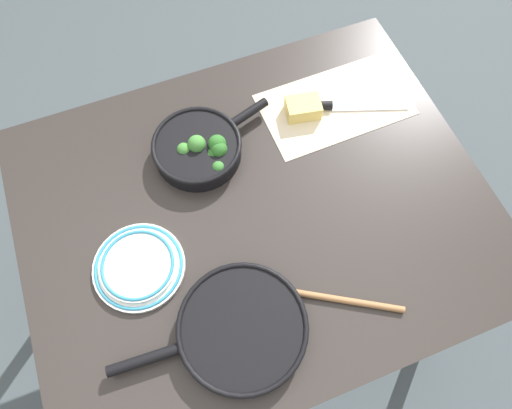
% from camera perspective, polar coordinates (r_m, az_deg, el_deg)
% --- Properties ---
extents(ground_plane, '(14.00, 14.00, 0.00)m').
position_cam_1_polar(ground_plane, '(1.82, 0.00, -9.96)').
color(ground_plane, '#424C51').
extents(dining_table_red, '(1.14, 0.92, 0.73)m').
position_cam_1_polar(dining_table_red, '(1.20, 0.00, -2.03)').
color(dining_table_red, '#2D2826').
rests_on(dining_table_red, ground_plane).
extents(skillet_broccoli, '(0.33, 0.23, 0.07)m').
position_cam_1_polar(skillet_broccoli, '(1.17, -7.10, 6.98)').
color(skillet_broccoli, black).
rests_on(skillet_broccoli, dining_table_red).
extents(skillet_eggs, '(0.43, 0.28, 0.05)m').
position_cam_1_polar(skillet_eggs, '(1.01, -1.90, -15.23)').
color(skillet_eggs, black).
rests_on(skillet_eggs, dining_table_red).
extents(wooden_spoon, '(0.33, 0.21, 0.02)m').
position_cam_1_polar(wooden_spoon, '(1.05, 6.01, -11.03)').
color(wooden_spoon, '#996B42').
rests_on(wooden_spoon, dining_table_red).
extents(parchment_sheet, '(0.40, 0.24, 0.00)m').
position_cam_1_polar(parchment_sheet, '(1.30, 9.84, 12.22)').
color(parchment_sheet, beige).
rests_on(parchment_sheet, dining_table_red).
extents(grater_knife, '(0.28, 0.12, 0.02)m').
position_cam_1_polar(grater_knife, '(1.29, 10.29, 12.02)').
color(grater_knife, silver).
rests_on(grater_knife, dining_table_red).
extents(cheese_block, '(0.10, 0.08, 0.05)m').
position_cam_1_polar(cheese_block, '(1.25, 5.91, 11.90)').
color(cheese_block, '#EACC66').
rests_on(cheese_block, dining_table_red).
extents(dinner_plate_stack, '(0.21, 0.21, 0.03)m').
position_cam_1_polar(dinner_plate_stack, '(1.09, -14.47, -7.46)').
color(dinner_plate_stack, white).
rests_on(dinner_plate_stack, dining_table_red).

